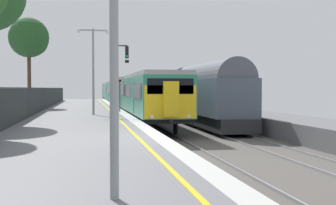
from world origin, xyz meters
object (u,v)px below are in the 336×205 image
object	(u,v)px
platform_lamp_near	(114,11)
platform_lamp_mid	(93,64)
commuter_train_at_platform	(122,92)
background_tree_right	(30,39)
freight_train_adjacent_track	(160,91)
speed_limit_sign	(120,89)
signal_gantry	(120,69)

from	to	relation	value
platform_lamp_near	platform_lamp_mid	bearing A→B (deg)	90.00
commuter_train_at_platform	platform_lamp_mid	xyz separation A→B (m)	(-3.76, -24.00, 2.02)
background_tree_right	freight_train_adjacent_track	bearing A→B (deg)	29.78
speed_limit_sign	platform_lamp_mid	distance (m)	3.94
platform_lamp_mid	background_tree_right	bearing A→B (deg)	112.83
freight_train_adjacent_track	platform_lamp_mid	bearing A→B (deg)	-110.66
signal_gantry	background_tree_right	xyz separation A→B (m)	(-7.76, 5.27, 2.90)
commuter_train_at_platform	platform_lamp_near	bearing A→B (deg)	-94.65
signal_gantry	background_tree_right	world-z (taller)	background_tree_right
signal_gantry	background_tree_right	bearing A→B (deg)	145.81
speed_limit_sign	platform_lamp_mid	xyz separation A→B (m)	(-1.92, -3.03, 1.65)
speed_limit_sign	background_tree_right	size ratio (longest dim) A/B	0.31
freight_train_adjacent_track	background_tree_right	bearing A→B (deg)	-150.22
signal_gantry	background_tree_right	distance (m)	9.82
signal_gantry	commuter_train_at_platform	bearing A→B (deg)	84.79
background_tree_right	signal_gantry	bearing A→B (deg)	-34.19
signal_gantry	speed_limit_sign	world-z (taller)	signal_gantry
speed_limit_sign	background_tree_right	bearing A→B (deg)	126.51
commuter_train_at_platform	speed_limit_sign	world-z (taller)	commuter_train_at_platform
freight_train_adjacent_track	speed_limit_sign	xyz separation A→B (m)	(-5.85, -17.57, 0.24)
freight_train_adjacent_track	speed_limit_sign	size ratio (longest dim) A/B	21.14
speed_limit_sign	platform_lamp_near	xyz separation A→B (m)	(-1.92, -25.25, 1.28)
platform_lamp_near	background_tree_right	world-z (taller)	background_tree_right
freight_train_adjacent_track	background_tree_right	world-z (taller)	background_tree_right
commuter_train_at_platform	platform_lamp_near	size ratio (longest dim) A/B	12.90
commuter_train_at_platform	signal_gantry	world-z (taller)	signal_gantry
freight_train_adjacent_track	signal_gantry	bearing A→B (deg)	-113.13
commuter_train_at_platform	background_tree_right	xyz separation A→B (m)	(-9.24, -10.99, 4.93)
freight_train_adjacent_track	signal_gantry	size ratio (longest dim) A/B	10.20
freight_train_adjacent_track	background_tree_right	size ratio (longest dim) A/B	6.64
platform_lamp_near	platform_lamp_mid	distance (m)	22.23
speed_limit_sign	commuter_train_at_platform	bearing A→B (deg)	84.97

